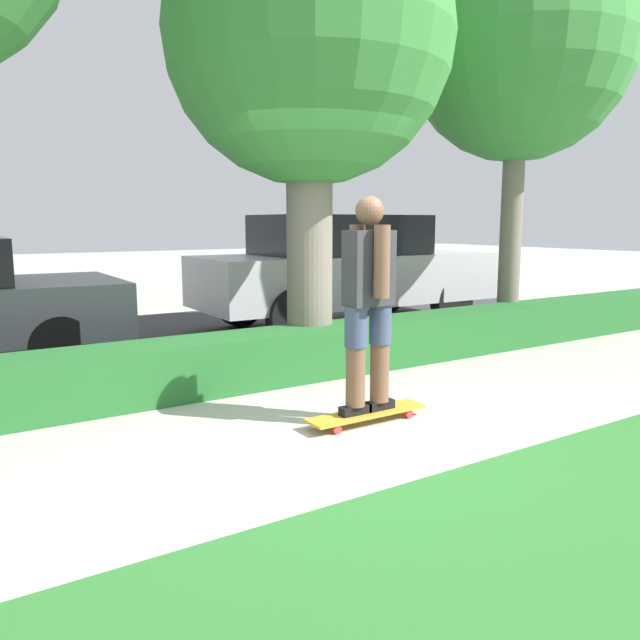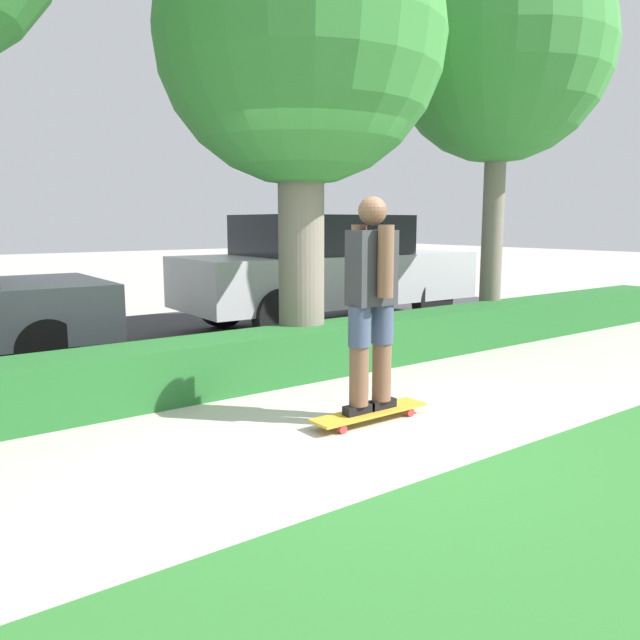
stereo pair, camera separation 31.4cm
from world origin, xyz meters
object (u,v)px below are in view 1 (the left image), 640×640
Objects in this scene: tree_far at (519,49)px; skateboard at (367,414)px; skater_person at (369,300)px; tree_mid at (309,43)px; parked_car_middle at (345,268)px.

skateboard is at bearing -153.79° from tree_far.
skater_person is at bearing 14.04° from skateboard.
skater_person is at bearing -153.79° from tree_far.
tree_far reaches higher than tree_mid.
tree_mid is at bearing -177.90° from tree_far.
skateboard is 0.22× the size of tree_mid.
skater_person is 5.06m from tree_far.
tree_mid reaches higher than skater_person.
tree_far reaches higher than parked_car_middle.
skater_person is (0.00, 0.00, 0.91)m from skateboard.
tree_far reaches higher than skateboard.
skater_person is 0.35× the size of tree_mid.
skateboard is 3.73m from tree_mid.
tree_mid is (0.56, 1.75, 3.24)m from skateboard.
parked_car_middle is (2.57, 3.93, -0.11)m from skater_person.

